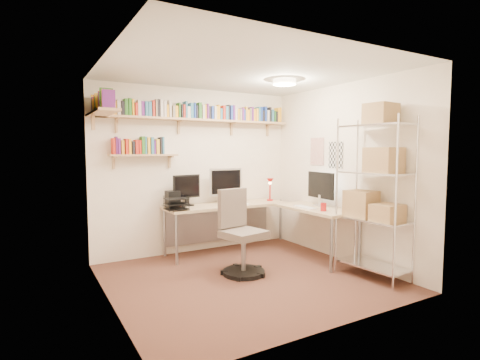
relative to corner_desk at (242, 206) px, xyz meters
name	(u,v)px	position (x,y,z in m)	size (l,w,h in m)	color
ground	(246,278)	(-0.49, -0.94, -0.73)	(3.20, 3.20, 0.00)	#46271E
room_shell	(247,152)	(-0.48, -0.94, 0.81)	(3.24, 3.04, 2.52)	beige
wall_shelves	(175,118)	(-0.90, 0.36, 1.29)	(3.12, 1.09, 0.80)	tan
corner_desk	(242,206)	(0.00, 0.00, 0.00)	(2.28, 1.89, 1.29)	#CFAB86
office_chair	(240,238)	(-0.46, -0.74, -0.28)	(0.57, 0.57, 1.07)	black
wire_rack	(376,178)	(0.87, -1.71, 0.50)	(0.49, 0.88, 2.12)	silver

